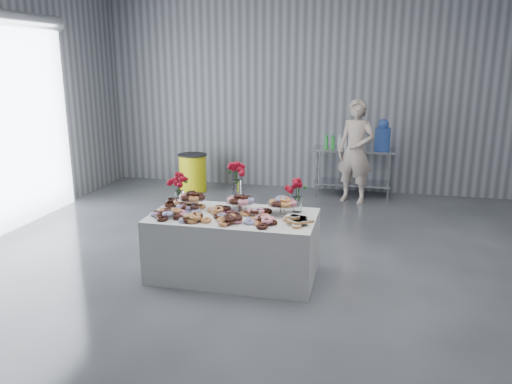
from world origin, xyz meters
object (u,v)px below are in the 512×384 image
display_table (234,245)px  person (356,152)px  prep_table (353,163)px  water_jug (383,136)px  trash_barrel (193,172)px

display_table → person: (1.22, 3.56, 0.54)m
prep_table → water_jug: size_ratio=2.71×
water_jug → person: bearing=-136.8°
prep_table → person: size_ratio=0.82×
display_table → person: 3.81m
display_table → water_jug: water_jug is taller
display_table → water_jug: (1.67, 3.99, 0.77)m
prep_table → display_table: bearing=-106.4°
prep_table → water_jug: bearing=-0.0°
water_jug → person: (-0.45, -0.42, -0.23)m
prep_table → trash_barrel: 3.07m
trash_barrel → display_table: bearing=-62.9°
display_table → water_jug: size_ratio=3.43×
display_table → prep_table: bearing=73.6°
prep_table → trash_barrel: bearing=-173.7°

